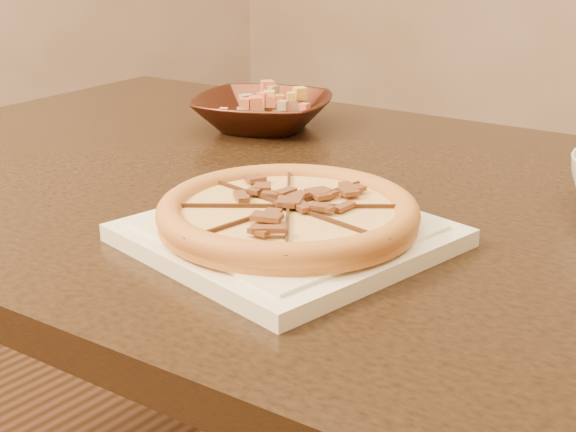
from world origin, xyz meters
The scene contains 5 objects.
dining_table centered at (-0.03, -0.09, 0.65)m, with size 1.44×1.00×0.75m.
plate centered at (0.09, -0.26, 0.76)m, with size 0.31×0.31×0.02m.
pizza centered at (0.09, -0.26, 0.78)m, with size 0.27×0.27×0.03m.
bronze_bowl centered at (-0.25, 0.09, 0.78)m, with size 0.21×0.21×0.05m, color #482115.
mixed_dish centered at (-0.25, 0.09, 0.82)m, with size 0.10×0.11×0.03m.
Camera 1 is at (0.58, -0.85, 1.06)m, focal length 50.00 mm.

